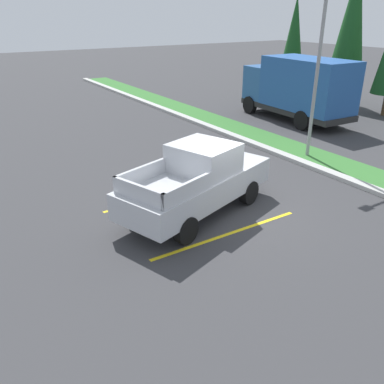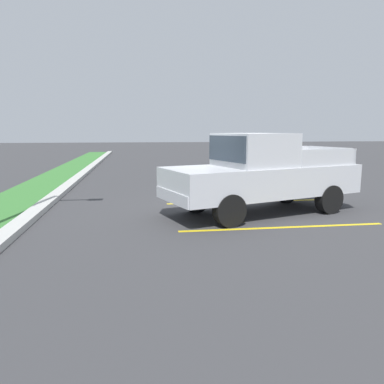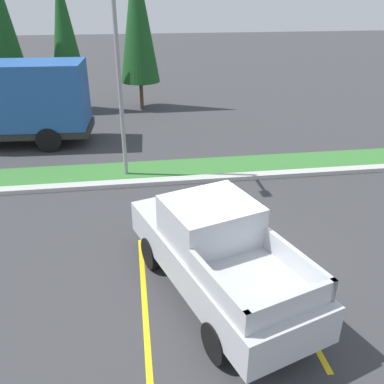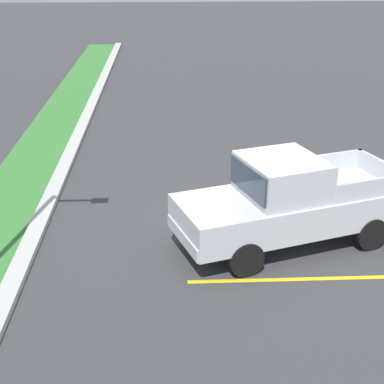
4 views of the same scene
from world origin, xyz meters
name	(u,v)px [view 4 (image 4 of 4)]	position (x,y,z in m)	size (l,w,h in m)	color
ground_plane	(247,234)	(0.00, 0.00, 0.00)	(120.00, 120.00, 0.00)	#38383A
parking_line_near	(304,279)	(-2.05, -0.91, 0.00)	(0.12, 4.80, 0.01)	yellow
parking_line_far	(277,214)	(1.05, -0.91, 0.00)	(0.12, 4.80, 0.01)	yellow
curb_strip	(34,236)	(0.00, 5.00, 0.07)	(56.00, 0.40, 0.15)	#B2B2AD
pickup_truck_main	(290,202)	(-0.51, -0.86, 1.04)	(3.44, 5.55, 2.10)	black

